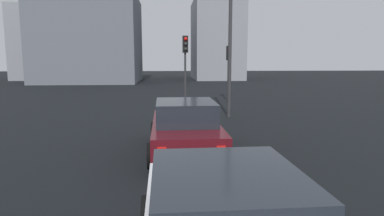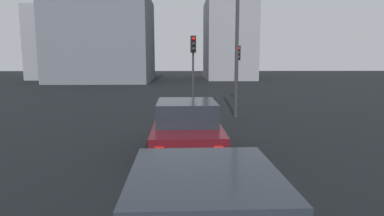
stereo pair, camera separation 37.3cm
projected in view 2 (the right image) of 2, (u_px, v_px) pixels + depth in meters
car_maroon_lead at (187, 128)px, 9.47m from camera, size 4.47×2.10×1.51m
traffic_light_near_left at (193, 56)px, 17.92m from camera, size 0.33×0.30×3.93m
traffic_light_near_right at (238, 61)px, 20.99m from camera, size 0.33×0.30×3.52m
street_lamp_kerbside at (237, 30)px, 14.87m from camera, size 0.56×0.36×6.70m
building_facade_left at (228, 40)px, 46.53m from camera, size 11.59×6.31×10.83m
building_facade_center at (103, 40)px, 40.34m from camera, size 11.17×11.42×10.07m
building_facade_right at (74, 44)px, 47.87m from camera, size 11.37×9.79×9.67m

